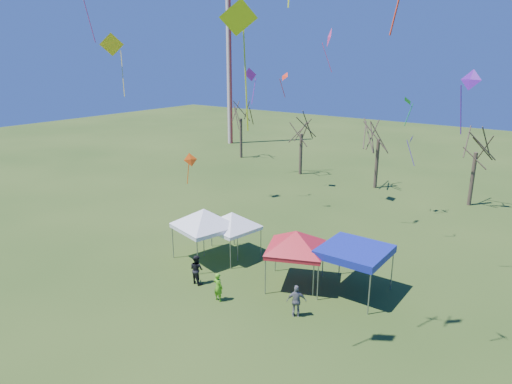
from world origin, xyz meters
TOP-DOWN VIEW (x-y plane):
  - ground at (0.00, 0.00)m, footprint 140.00×140.00m
  - radio_mast at (-28.00, 34.00)m, footprint 0.70×0.70m
  - tree_0 at (-20.85, 27.38)m, footprint 3.83×3.83m
  - tree_1 at (-10.77, 24.65)m, footprint 3.42×3.42m
  - tree_2 at (-2.37, 24.38)m, footprint 3.71×3.71m
  - tree_3 at (6.03, 24.04)m, footprint 3.59×3.59m
  - tent_white_west at (-4.57, 3.06)m, footprint 4.16×4.16m
  - tent_white_mid at (-3.52, 4.40)m, footprint 3.75×3.75m
  - tent_red at (1.57, 3.55)m, footprint 3.83×3.83m
  - tent_blue at (4.47, 4.59)m, footprint 3.25×3.25m
  - person_dark at (-2.86, 0.50)m, footprint 0.86×0.69m
  - person_grey at (3.27, 0.90)m, footprint 1.01×0.85m
  - person_green at (-0.70, -0.20)m, footprint 0.57×0.39m
  - kite_5 at (3.30, -3.37)m, footprint 1.44×1.54m
  - kite_14 at (-13.71, 4.37)m, footprint 1.54×1.65m
  - kite_17 at (7.95, 9.24)m, footprint 1.13×0.71m
  - kite_11 at (-3.94, 16.70)m, footprint 1.24×1.46m
  - kite_1 at (-5.98, 3.55)m, footprint 0.76×0.96m
  - kite_2 at (-14.82, 21.37)m, footprint 1.44×0.76m
  - kite_19 at (2.16, 17.79)m, footprint 0.98×0.94m
  - kite_13 at (-9.09, 18.66)m, footprint 1.05×0.88m
  - kite_22 at (2.41, 18.59)m, footprint 0.77×0.80m

SIDE VIEW (x-z plane):
  - ground at x=0.00m, z-range 0.00..0.00m
  - person_green at x=-0.70m, z-range 0.00..1.52m
  - person_grey at x=3.27m, z-range 0.00..1.61m
  - person_dark at x=-2.86m, z-range 0.00..1.66m
  - tent_blue at x=4.47m, z-range 1.07..3.63m
  - tent_white_mid at x=-3.52m, z-range 1.03..4.38m
  - tent_red at x=1.57m, z-range 1.12..4.76m
  - tent_white_west at x=-4.57m, z-range 1.16..4.95m
  - tree_1 at x=-10.77m, z-range 2.02..9.56m
  - kite_22 at x=2.41m, z-range 4.64..7.11m
  - kite_1 at x=-5.98m, z-range 4.99..6.94m
  - tree_3 at x=6.03m, z-range 2.12..10.03m
  - tree_2 at x=-2.37m, z-range 2.20..10.38m
  - tree_0 at x=-20.85m, z-range 2.27..10.70m
  - kite_19 at x=2.16m, z-range 7.77..9.89m
  - kite_2 at x=-14.82m, z-range 8.44..11.99m
  - kite_13 at x=-9.09m, z-range 9.13..11.37m
  - kite_17 at x=7.95m, z-range 9.15..12.48m
  - radio_mast at x=-28.00m, z-range 0.00..25.00m
  - kite_14 at x=-13.71m, z-range 10.61..14.83m
  - kite_5 at x=3.30m, z-range 11.02..15.32m
  - kite_11 at x=-3.94m, z-range 11.66..14.98m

